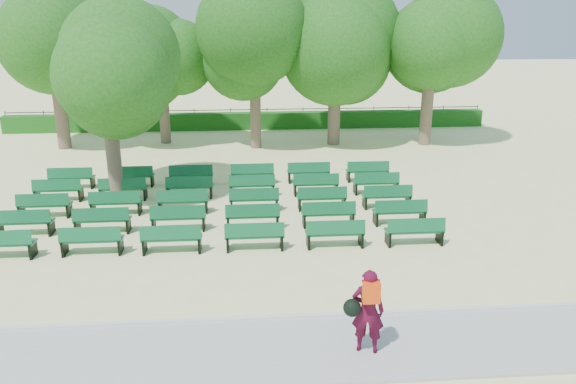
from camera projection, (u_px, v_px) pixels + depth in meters
name	position (u px, v px, depth m)	size (l,w,h in m)	color
ground	(257.00, 217.00, 17.52)	(120.00, 120.00, 0.00)	#F1EBA0
paving	(268.00, 351.00, 10.48)	(30.00, 2.20, 0.06)	#AFAEAA
curb	(265.00, 318.00, 11.57)	(30.00, 0.12, 0.10)	silver
hedge	(249.00, 121.00, 30.68)	(26.00, 0.70, 0.90)	#1B5C18
fence	(249.00, 128.00, 31.19)	(26.00, 0.10, 1.02)	black
tree_line	(251.00, 145.00, 27.02)	(21.80, 6.80, 7.04)	#235F19
bench_array	(219.00, 209.00, 17.93)	(1.62, 0.63, 1.00)	#0F5B31
tree_among	(106.00, 82.00, 17.85)	(4.26, 4.26, 5.91)	brown
person	(367.00, 310.00, 10.20)	(0.81, 0.53, 1.64)	#440920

